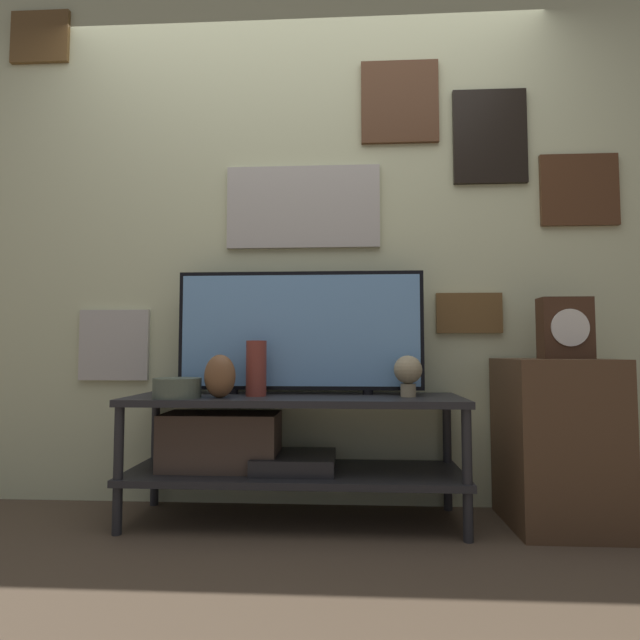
% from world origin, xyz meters
% --- Properties ---
extents(ground_plane, '(12.00, 12.00, 0.00)m').
position_xyz_m(ground_plane, '(0.00, 0.00, 0.00)').
color(ground_plane, '#4C3D2D').
extents(wall_back, '(6.40, 0.08, 2.70)m').
position_xyz_m(wall_back, '(0.01, 0.55, 1.36)').
color(wall_back, beige).
rests_on(wall_back, ground_plane).
extents(media_console, '(1.49, 0.46, 0.55)m').
position_xyz_m(media_console, '(-0.13, 0.27, 0.35)').
color(media_console, '#232326').
rests_on(media_console, ground_plane).
extents(television, '(1.16, 0.05, 0.58)m').
position_xyz_m(television, '(0.01, 0.37, 0.85)').
color(television, black).
rests_on(television, media_console).
extents(vase_tall_ceramic, '(0.09, 0.09, 0.25)m').
position_xyz_m(vase_tall_ceramic, '(-0.17, 0.26, 0.68)').
color(vase_tall_ceramic, brown).
rests_on(vase_tall_ceramic, media_console).
extents(vase_urn_stoneware, '(0.14, 0.10, 0.19)m').
position_xyz_m(vase_urn_stoneware, '(-0.31, 0.16, 0.65)').
color(vase_urn_stoneware, brown).
rests_on(vase_urn_stoneware, media_console).
extents(vase_wide_bowl, '(0.21, 0.21, 0.09)m').
position_xyz_m(vase_wide_bowl, '(-0.50, 0.16, 0.60)').
color(vase_wide_bowl, '#4C5647').
rests_on(vase_wide_bowl, media_console).
extents(decorative_bust, '(0.13, 0.13, 0.18)m').
position_xyz_m(decorative_bust, '(0.51, 0.26, 0.66)').
color(decorative_bust, tan).
rests_on(decorative_bust, media_console).
extents(side_table, '(0.44, 0.45, 0.72)m').
position_xyz_m(side_table, '(1.15, 0.27, 0.36)').
color(side_table, '#513823').
rests_on(side_table, ground_plane).
extents(mantel_clock, '(0.22, 0.11, 0.27)m').
position_xyz_m(mantel_clock, '(1.21, 0.29, 0.86)').
color(mantel_clock, '#422819').
rests_on(mantel_clock, side_table).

